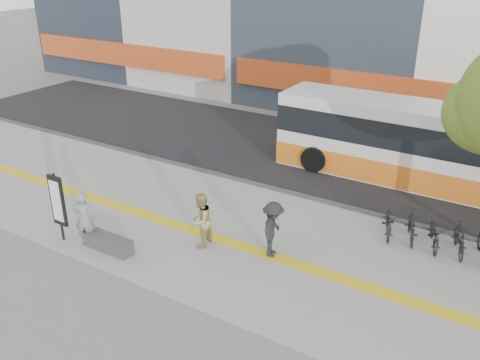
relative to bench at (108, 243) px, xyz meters
The scene contains 12 objects.
ground 2.88m from the bench, 24.78° to the left, with size 120.00×120.00×0.00m, color slate.
sidewalk 3.76m from the bench, 46.08° to the left, with size 40.00×7.00×0.08m, color slate.
tactile_strip 3.41m from the bench, 40.24° to the left, with size 40.00×0.45×0.01m, color gold.
street 10.53m from the bench, 75.70° to the left, with size 40.00×8.00×0.06m, color black.
curb 6.73m from the bench, 67.25° to the left, with size 40.00×0.25×0.14m, color #323234.
bench is the anchor object (origin of this frame).
signboard 1.94m from the bench, 169.19° to the right, with size 0.55×0.10×2.20m.
bus 11.77m from the bench, 55.88° to the left, with size 11.06×2.62×2.94m.
bicycle_row 9.63m from the bench, 32.70° to the left, with size 3.77×1.68×0.93m.
seated_woman 1.02m from the bench, behind, with size 0.62×0.41×1.69m, color black.
pedestrian_tan 2.80m from the bench, 36.77° to the left, with size 0.82×0.64×1.69m, color #A18C4F.
pedestrian_dark 4.85m from the bench, 28.11° to the left, with size 1.09×0.63×1.69m, color black.
Camera 1 is at (7.48, -10.22, 8.23)m, focal length 38.52 mm.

